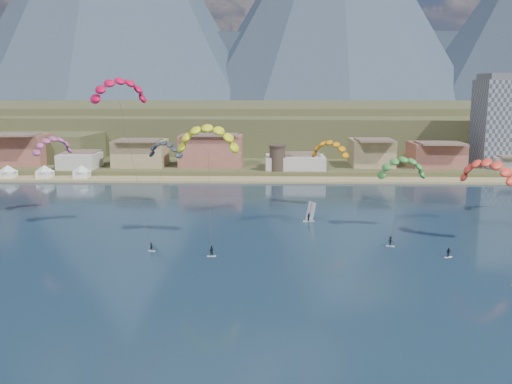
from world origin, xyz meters
TOP-DOWN VIEW (x-y plane):
  - ground at (0.00, 0.00)m, footprint 2400.00×2400.00m
  - beach at (0.00, 106.00)m, footprint 2200.00×12.00m
  - land at (0.00, 560.00)m, footprint 2200.00×900.00m
  - foothills at (22.39, 232.47)m, footprint 940.00×210.00m
  - mountain_ridge at (-14.60, 823.65)m, footprint 2060.00×480.00m
  - town at (-40.00, 122.00)m, footprint 400.00×24.00m
  - apartment_tower at (85.00, 128.00)m, footprint 20.00×16.00m
  - watchtower at (5.00, 114.00)m, footprint 5.82×5.82m
  - beach_tents at (-76.25, 106.00)m, footprint 43.40×6.40m
  - kitesurfer_red at (-26.41, 37.49)m, footprint 14.27×15.99m
  - kitesurfer_yellow at (-9.12, 34.21)m, footprint 12.27×13.47m
  - kitesurfer_orange at (43.83, 35.09)m, footprint 16.49×16.78m
  - kitesurfer_green at (29.53, 43.04)m, footprint 10.55×15.17m
  - distant_kite_pink at (-47.25, 56.05)m, footprint 9.29×9.17m
  - distant_kite_dark at (-23.89, 69.50)m, footprint 10.24×7.31m
  - distant_kite_orange at (17.21, 65.97)m, footprint 10.44×7.75m
  - windsurfer at (11.39, 50.24)m, footprint 2.53×2.76m

SIDE VIEW (x-z plane):
  - ground at x=0.00m, z-range 0.00..0.00m
  - land at x=0.00m, z-range -2.00..2.00m
  - beach at x=0.00m, z-range -0.20..0.70m
  - windsurfer at x=11.39m, z-range -0.80..3.59m
  - beach_tents at x=-76.25m, z-range 1.21..6.21m
  - watchtower at x=5.00m, z-range 2.07..10.67m
  - town at x=-40.00m, z-range 2.00..14.00m
  - foothills at x=22.39m, z-range 0.08..18.08m
  - kitesurfer_green at x=29.53m, z-range 4.53..22.92m
  - kitesurfer_orange at x=43.83m, z-range 4.42..24.39m
  - distant_kite_dark at x=-23.89m, z-range 5.68..23.48m
  - distant_kite_orange at x=17.21m, z-range 5.94..24.28m
  - distant_kite_pink at x=-47.25m, z-range 6.89..26.72m
  - apartment_tower at x=85.00m, z-range 1.82..33.82m
  - kitesurfer_yellow at x=-9.12m, z-range 8.52..32.58m
  - kitesurfer_red at x=-26.41m, z-range 12.97..45.83m
  - mountain_ridge at x=-14.60m, z-range -49.69..350.31m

